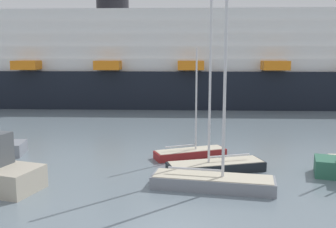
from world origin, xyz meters
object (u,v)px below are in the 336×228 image
(sailboat_0, at_px, (190,152))
(cruise_ship, at_px, (226,65))
(sailboat_3, at_px, (213,179))
(sailboat_2, at_px, (216,163))

(sailboat_0, distance_m, cruise_ship, 29.14)
(sailboat_3, bearing_deg, sailboat_0, 109.55)
(sailboat_0, bearing_deg, cruise_ship, 56.51)
(sailboat_0, distance_m, sailboat_3, 6.24)
(sailboat_0, height_order, sailboat_2, sailboat_2)
(sailboat_3, distance_m, cruise_ship, 34.94)
(sailboat_3, relative_size, cruise_ship, 0.12)
(sailboat_3, bearing_deg, cruise_ship, 92.35)
(sailboat_2, distance_m, cruise_ship, 31.94)
(sailboat_3, xyz_separation_m, cruise_ship, (6.09, 34.04, 5.03))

